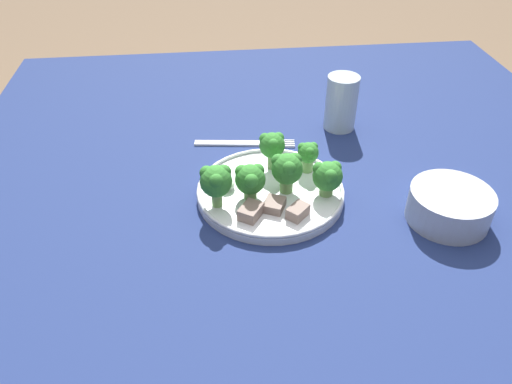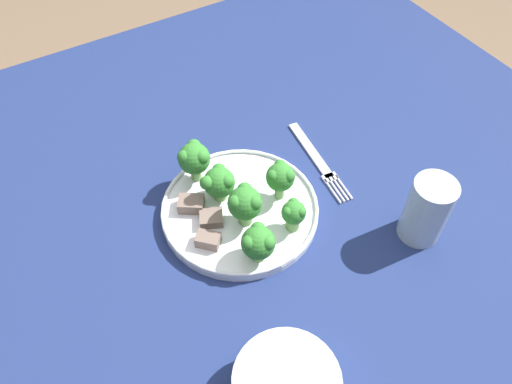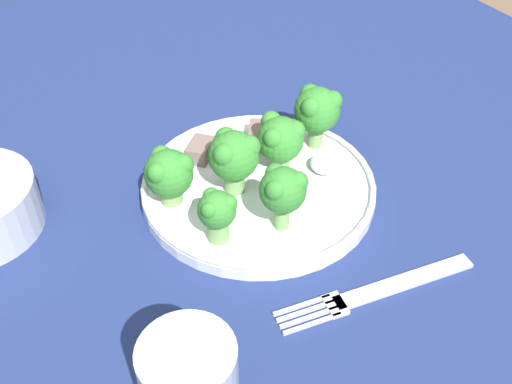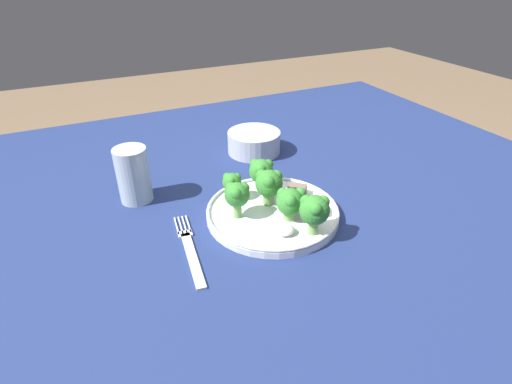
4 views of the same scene
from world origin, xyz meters
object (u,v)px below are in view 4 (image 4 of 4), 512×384
at_px(dinner_plate, 272,212).
at_px(drinking_glass, 134,178).
at_px(fork, 190,249).
at_px(cream_bowl, 254,142).

bearing_deg(dinner_plate, drinking_glass, 141.68).
relative_size(fork, cream_bowl, 1.53).
relative_size(dinner_plate, fork, 1.25).
xyz_separation_m(dinner_plate, fork, (-0.16, -0.03, -0.01)).
distance_m(fork, drinking_glass, 0.20).
bearing_deg(drinking_glass, fork, -77.05).
bearing_deg(fork, cream_bowl, 49.06).
xyz_separation_m(cream_bowl, drinking_glass, (-0.29, -0.09, 0.02)).
height_order(cream_bowl, drinking_glass, drinking_glass).
bearing_deg(dinner_plate, cream_bowl, 71.64).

